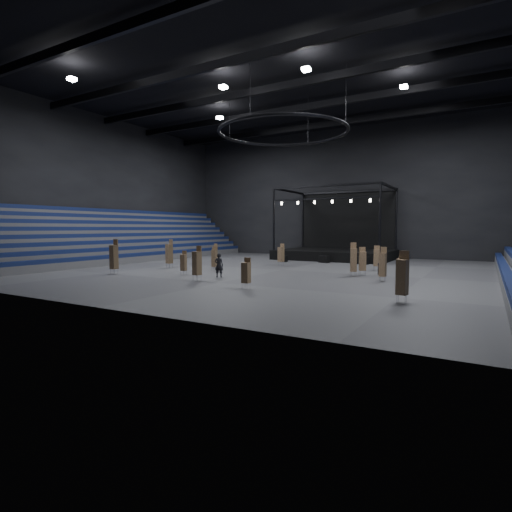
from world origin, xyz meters
The scene contains 29 objects.
floor centered at (0.00, 0.00, 0.00)m, with size 50.00×50.00×0.00m, color #444346.
ceiling centered at (0.00, 0.00, 18.00)m, with size 50.00×42.00×0.20m, color black.
wall_back centered at (0.00, 21.00, 9.00)m, with size 50.00×0.20×18.00m, color black.
wall_front centered at (0.00, -21.00, 9.00)m, with size 50.00×0.20×18.00m, color black.
wall_left centered at (-25.00, 0.00, 9.00)m, with size 0.20×42.00×18.00m, color black.
bleachers_left centered at (-22.94, 0.00, 1.73)m, with size 7.20×40.00×6.40m.
stage centered at (0.00, 16.24, 1.45)m, with size 14.00×10.00×9.20m.
truss_ring centered at (0.00, 0.00, 13.00)m, with size 12.30×12.30×5.15m.
roof_girders centered at (0.00, 0.00, 17.20)m, with size 49.00×30.35×0.70m.
floodlights centered at (0.00, -4.00, 16.60)m, with size 28.60×16.60×0.25m.
flight_case_left centered at (-4.07, 8.37, 0.36)m, with size 1.09×0.55×0.73m, color black.
flight_case_mid centered at (0.66, 9.58, 0.41)m, with size 1.22×0.61×0.82m, color black.
flight_case_right centered at (5.07, 9.89, 0.42)m, with size 1.27×0.63×0.84m, color black.
chair_stack_0 centered at (7.91, -0.85, 1.28)m, with size 0.71×0.71×2.42m.
chair_stack_1 centered at (-7.11, -1.14, 1.23)m, with size 0.45×0.45×2.43m.
chair_stack_2 centered at (13.04, -11.99, 1.44)m, with size 0.62×0.62×2.80m.
chair_stack_3 centered at (-2.02, 3.78, 1.25)m, with size 0.63×0.63×2.36m.
chair_stack_4 centered at (-2.13, -10.34, 1.38)m, with size 0.62×0.62×2.67m.
chair_stack_5 centered at (8.01, 3.74, 1.26)m, with size 0.62×0.62×2.37m.
chair_stack_6 centered at (3.25, -11.99, 1.11)m, with size 0.50×0.50×2.07m.
chair_stack_7 centered at (7.39, -1.70, 1.43)m, with size 0.65×0.65×2.82m.
chair_stack_8 centered at (-11.21, -10.42, 1.54)m, with size 0.54×0.54×3.04m.
chair_stack_9 centered at (-5.31, -3.73, 1.21)m, with size 0.53×0.53×2.36m.
chair_stack_10 centered at (11.52, -3.98, 1.11)m, with size 0.51×0.51×2.15m.
chair_stack_11 centered at (-10.77, -3.90, 1.48)m, with size 0.65×0.65×2.88m.
chair_stack_12 centered at (10.21, -3.76, 1.32)m, with size 0.49×0.49×2.60m.
chair_stack_13 centered at (-5.59, -7.82, 1.09)m, with size 0.49×0.49×2.07m.
man_center centered at (-1.95, -7.72, 0.98)m, with size 0.72×0.47×1.96m, color black.
crew_member centered at (9.15, 0.93, 0.99)m, with size 0.96×0.75×1.98m, color black.
Camera 1 is at (16.84, -34.23, 4.00)m, focal length 28.00 mm.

